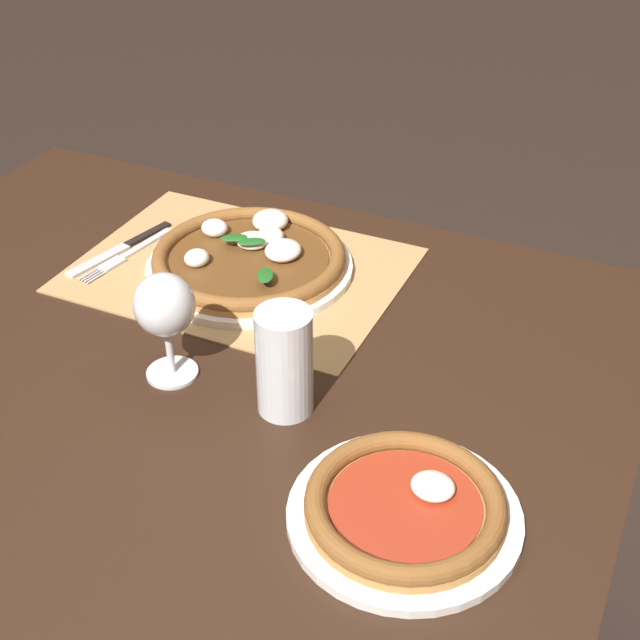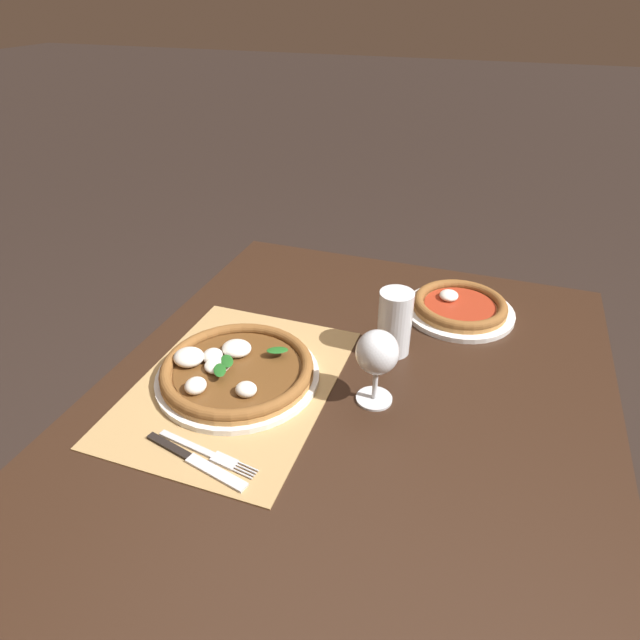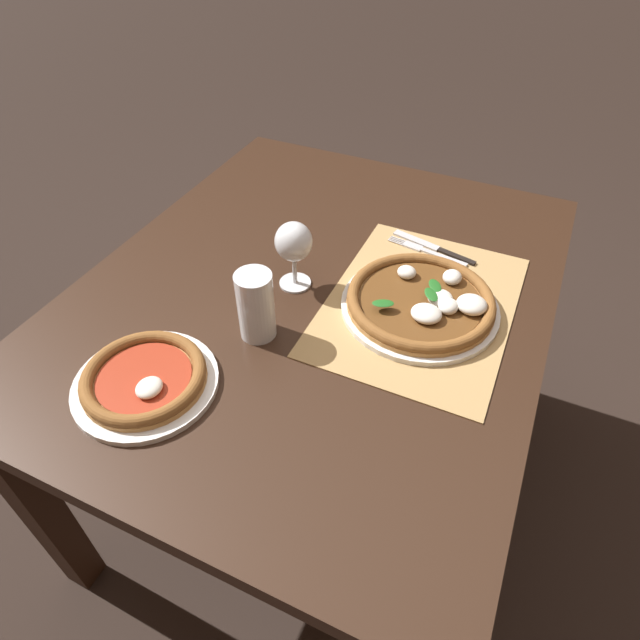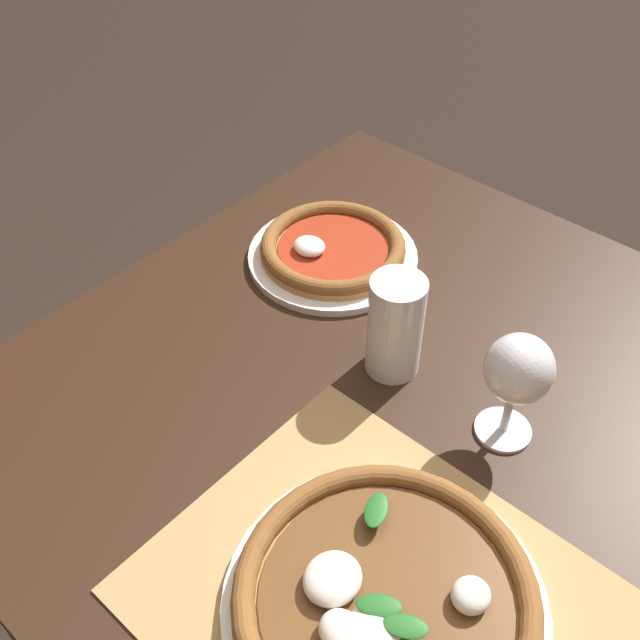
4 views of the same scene
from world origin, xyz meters
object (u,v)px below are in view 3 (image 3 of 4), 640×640
wine_glass (294,244)px  pint_glass (256,307)px  knife (433,247)px  pizza_near (422,302)px  pizza_far (145,379)px  fork (426,251)px

wine_glass → pint_glass: 0.17m
wine_glass → knife: size_ratio=0.73×
pint_glass → knife: (0.42, -0.24, -0.06)m
pint_glass → wine_glass: bearing=0.9°
pizza_near → wine_glass: wine_glass is taller
pizza_far → pint_glass: size_ratio=1.80×
pizza_near → pizza_far: size_ratio=1.25×
wine_glass → fork: 0.34m
pint_glass → knife: pint_glass is taller
pizza_near → knife: size_ratio=1.54×
fork → wine_glass: bearing=135.2°
pizza_far → knife: bearing=-29.5°
pizza_far → pint_glass: 0.24m
pizza_near → pizza_far: bearing=136.0°
pizza_near → knife: bearing=9.2°
wine_glass → knife: bearing=-43.6°
pizza_far → wine_glass: 0.40m
knife → pizza_near: bearing=-170.8°
pizza_near → pint_glass: 0.34m
fork → knife: knife is taller
wine_glass → fork: size_ratio=0.77×
pizza_near → fork: (0.20, 0.05, -0.02)m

